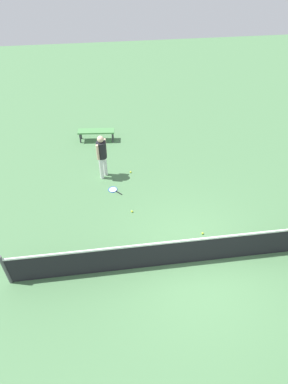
{
  "coord_description": "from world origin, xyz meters",
  "views": [
    {
      "loc": [
        2.17,
        5.23,
        7.39
      ],
      "look_at": [
        1.2,
        -2.07,
        0.9
      ],
      "focal_mm": 30.23,
      "sensor_mm": 36.0,
      "label": 1
    }
  ],
  "objects_px": {
    "tennis_racket_near_player": "(113,190)",
    "courtside_bench": "(96,132)",
    "tennis_ball_near_player": "(131,172)",
    "tennis_ball_by_net": "(132,211)",
    "player_near_side": "(102,153)",
    "tennis_ball_midcourt": "(203,233)"
  },
  "relations": [
    {
      "from": "tennis_ball_near_player",
      "to": "tennis_ball_by_net",
      "type": "height_order",
      "value": "same"
    },
    {
      "from": "tennis_ball_by_net",
      "to": "courtside_bench",
      "type": "bearing_deg",
      "value": -77.2
    },
    {
      "from": "tennis_ball_near_player",
      "to": "courtside_bench",
      "type": "height_order",
      "value": "courtside_bench"
    },
    {
      "from": "tennis_ball_near_player",
      "to": "tennis_ball_midcourt",
      "type": "distance_m",
      "value": 3.76
    },
    {
      "from": "tennis_ball_near_player",
      "to": "tennis_ball_by_net",
      "type": "xyz_separation_m",
      "value": [
        0.17,
        2.07,
        0.0
      ]
    },
    {
      "from": "tennis_ball_near_player",
      "to": "player_near_side",
      "type": "bearing_deg",
      "value": 4.55
    },
    {
      "from": "tennis_racket_near_player",
      "to": "courtside_bench",
      "type": "height_order",
      "value": "courtside_bench"
    },
    {
      "from": "tennis_ball_by_net",
      "to": "tennis_ball_midcourt",
      "type": "bearing_deg",
      "value": 149.02
    },
    {
      "from": "player_near_side",
      "to": "courtside_bench",
      "type": "xyz_separation_m",
      "value": [
        0.2,
        -2.48,
        -0.59
      ]
    },
    {
      "from": "player_near_side",
      "to": "tennis_ball_near_player",
      "type": "height_order",
      "value": "player_near_side"
    },
    {
      "from": "tennis_ball_near_player",
      "to": "courtside_bench",
      "type": "bearing_deg",
      "value": -63.81
    },
    {
      "from": "tennis_ball_by_net",
      "to": "courtside_bench",
      "type": "relative_size",
      "value": 0.04
    },
    {
      "from": "tennis_racket_near_player",
      "to": "player_near_side",
      "type": "bearing_deg",
      "value": -70.71
    },
    {
      "from": "courtside_bench",
      "to": "tennis_ball_by_net",
      "type": "bearing_deg",
      "value": 102.8
    },
    {
      "from": "player_near_side",
      "to": "courtside_bench",
      "type": "bearing_deg",
      "value": -85.44
    },
    {
      "from": "player_near_side",
      "to": "tennis_ball_near_player",
      "type": "relative_size",
      "value": 25.76
    },
    {
      "from": "tennis_racket_near_player",
      "to": "courtside_bench",
      "type": "relative_size",
      "value": 0.35
    },
    {
      "from": "player_near_side",
      "to": "tennis_ball_midcourt",
      "type": "relative_size",
      "value": 25.76
    },
    {
      "from": "tennis_ball_near_player",
      "to": "tennis_ball_midcourt",
      "type": "relative_size",
      "value": 1.0
    },
    {
      "from": "player_near_side",
      "to": "courtside_bench",
      "type": "distance_m",
      "value": 2.55
    },
    {
      "from": "player_near_side",
      "to": "tennis_ball_by_net",
      "type": "xyz_separation_m",
      "value": [
        -0.82,
        1.99,
        -0.98
      ]
    },
    {
      "from": "player_near_side",
      "to": "tennis_ball_by_net",
      "type": "bearing_deg",
      "value": 112.32
    }
  ]
}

